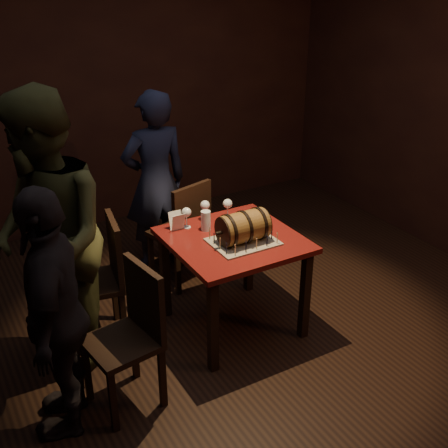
% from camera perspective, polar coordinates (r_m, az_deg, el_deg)
% --- Properties ---
extents(room_shell, '(5.04, 5.04, 2.80)m').
position_cam_1_polar(room_shell, '(3.55, 0.97, 6.41)').
color(room_shell, black).
rests_on(room_shell, ground).
extents(pub_table, '(0.90, 0.90, 0.75)m').
position_cam_1_polar(pub_table, '(4.06, 0.94, -2.78)').
color(pub_table, '#530E0D').
rests_on(pub_table, ground).
extents(cake_board, '(0.45, 0.35, 0.01)m').
position_cam_1_polar(cake_board, '(3.94, 1.96, -1.81)').
color(cake_board, gray).
rests_on(cake_board, pub_table).
extents(barrel_cake, '(0.40, 0.23, 0.23)m').
position_cam_1_polar(barrel_cake, '(3.89, 1.97, -0.30)').
color(barrel_cake, brown).
rests_on(barrel_cake, cake_board).
extents(birthday_candles, '(0.40, 0.30, 0.09)m').
position_cam_1_polar(birthday_candles, '(3.92, 1.97, -1.21)').
color(birthday_candles, '#EDD08D').
rests_on(birthday_candles, cake_board).
extents(wine_glass_left, '(0.07, 0.07, 0.16)m').
position_cam_1_polar(wine_glass_left, '(4.11, -3.84, 1.10)').
color(wine_glass_left, silver).
rests_on(wine_glass_left, pub_table).
extents(wine_glass_mid, '(0.07, 0.07, 0.16)m').
position_cam_1_polar(wine_glass_mid, '(4.23, -1.94, 1.83)').
color(wine_glass_mid, silver).
rests_on(wine_glass_mid, pub_table).
extents(wine_glass_right, '(0.07, 0.07, 0.16)m').
position_cam_1_polar(wine_glass_right, '(4.25, 0.37, 1.99)').
color(wine_glass_right, silver).
rests_on(wine_glass_right, pub_table).
extents(pint_of_ale, '(0.07, 0.07, 0.15)m').
position_cam_1_polar(pint_of_ale, '(4.09, -1.86, 0.30)').
color(pint_of_ale, silver).
rests_on(pint_of_ale, pub_table).
extents(menu_card, '(0.10, 0.05, 0.13)m').
position_cam_1_polar(menu_card, '(4.11, -4.80, 0.26)').
color(menu_card, white).
rests_on(menu_card, pub_table).
extents(chair_back, '(0.50, 0.50, 0.93)m').
position_cam_1_polar(chair_back, '(4.68, -4.05, -0.43)').
color(chair_back, black).
rests_on(chair_back, ground).
extents(chair_left_rear, '(0.46, 0.46, 0.93)m').
position_cam_1_polar(chair_left_rear, '(4.11, -12.20, -4.91)').
color(chair_left_rear, black).
rests_on(chair_left_rear, ground).
extents(chair_left_front, '(0.45, 0.45, 0.93)m').
position_cam_1_polar(chair_left_front, '(3.50, -9.30, -10.49)').
color(chair_left_front, black).
rests_on(chair_left_front, ground).
extents(person_back, '(0.60, 0.40, 1.61)m').
position_cam_1_polar(person_back, '(4.90, -7.00, 4.24)').
color(person_back, '#191C32').
rests_on(person_back, ground).
extents(person_left_rear, '(0.76, 0.96, 1.91)m').
position_cam_1_polar(person_left_rear, '(3.68, -17.47, -1.63)').
color(person_left_rear, '#37371B').
rests_on(person_left_rear, ground).
extents(person_left_front, '(0.69, 0.97, 1.53)m').
position_cam_1_polar(person_left_front, '(3.29, -16.75, -8.73)').
color(person_left_front, black).
rests_on(person_left_front, ground).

